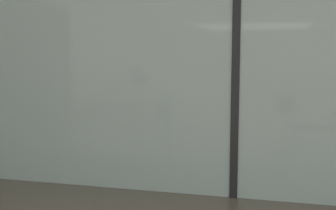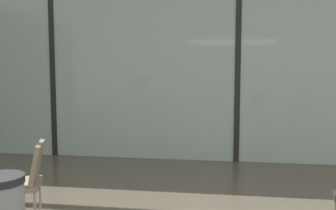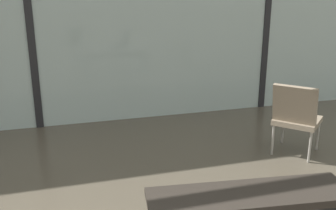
{
  "view_description": "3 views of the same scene",
  "coord_description": "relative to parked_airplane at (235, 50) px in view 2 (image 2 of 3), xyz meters",
  "views": [
    {
      "loc": [
        0.43,
        -0.08,
        1.82
      ],
      "look_at": [
        -0.73,
        4.62,
        1.24
      ],
      "focal_mm": 44.65,
      "sensor_mm": 36.0,
      "label": 1
    },
    {
      "loc": [
        -0.25,
        -1.67,
        1.7
      ],
      "look_at": [
        -1.62,
        7.58,
        0.78
      ],
      "focal_mm": 40.11,
      "sensor_mm": 36.0,
      "label": 2
    },
    {
      "loc": [
        0.32,
        -0.23,
        1.87
      ],
      "look_at": [
        1.44,
        3.62,
        0.65
      ],
      "focal_mm": 40.74,
      "sensor_mm": 36.0,
      "label": 3
    }
  ],
  "objects": [
    {
      "name": "lounge_chair_1",
      "position": [
        -2.52,
        -7.56,
        -1.73
      ],
      "size": [
        0.66,
        0.63,
        0.87
      ],
      "rotation": [
        0.0,
        0.0,
        5.06
      ],
      "color": "#7F705B",
      "rests_on": "ground"
    },
    {
      "name": "glass_curtain_wall",
      "position": [
        -0.09,
        -4.52,
        -0.45
      ],
      "size": [
        14.0,
        0.08,
        3.54
      ],
      "primitive_type": "cube",
      "color": "#A3B7B2",
      "rests_on": "ground"
    },
    {
      "name": "window_mullion_0",
      "position": [
        -3.59,
        -4.52,
        -0.45
      ],
      "size": [
        0.1,
        0.12,
        3.54
      ],
      "primitive_type": "cube",
      "color": "black",
      "rests_on": "ground"
    },
    {
      "name": "window_mullion_1",
      "position": [
        -0.09,
        -4.52,
        -0.45
      ],
      "size": [
        0.1,
        0.12,
        3.54
      ],
      "primitive_type": "cube",
      "color": "black",
      "rests_on": "ground"
    },
    {
      "name": "parked_airplane",
      "position": [
        0.0,
        0.0,
        0.0
      ],
      "size": [
        11.48,
        4.45,
        4.45
      ],
      "color": "#B2BCD6",
      "rests_on": "ground"
    }
  ]
}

